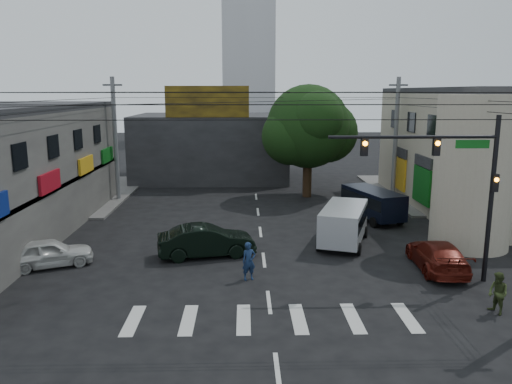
{
  "coord_description": "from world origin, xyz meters",
  "views": [
    {
      "loc": [
        -0.97,
        -21.35,
        8.14
      ],
      "look_at": [
        -0.34,
        4.0,
        3.01
      ],
      "focal_mm": 35.0,
      "sensor_mm": 36.0,
      "label": 1
    }
  ],
  "objects_px": {
    "utility_pole_far_right": "(395,139)",
    "navy_van": "(372,205)",
    "white_compact": "(49,253)",
    "utility_pole_far_left": "(115,140)",
    "dark_sedan": "(206,241)",
    "traffic_officer": "(249,261)",
    "maroon_sedan": "(437,255)",
    "traffic_gantry": "(454,172)",
    "silver_minivan": "(344,225)",
    "street_tree": "(308,127)",
    "pedestrian_olive": "(498,293)"
  },
  "relations": [
    {
      "from": "white_compact",
      "to": "utility_pole_far_left",
      "type": "bearing_deg",
      "value": -21.71
    },
    {
      "from": "traffic_officer",
      "to": "white_compact",
      "type": "bearing_deg",
      "value": 150.04
    },
    {
      "from": "silver_minivan",
      "to": "traffic_officer",
      "type": "bearing_deg",
      "value": 153.81
    },
    {
      "from": "maroon_sedan",
      "to": "pedestrian_olive",
      "type": "height_order",
      "value": "pedestrian_olive"
    },
    {
      "from": "utility_pole_far_left",
      "to": "white_compact",
      "type": "height_order",
      "value": "utility_pole_far_left"
    },
    {
      "from": "maroon_sedan",
      "to": "navy_van",
      "type": "bearing_deg",
      "value": -82.61
    },
    {
      "from": "dark_sedan",
      "to": "silver_minivan",
      "type": "distance_m",
      "value": 7.51
    },
    {
      "from": "navy_van",
      "to": "utility_pole_far_left",
      "type": "bearing_deg",
      "value": 52.74
    },
    {
      "from": "street_tree",
      "to": "navy_van",
      "type": "bearing_deg",
      "value": -65.67
    },
    {
      "from": "dark_sedan",
      "to": "maroon_sedan",
      "type": "xyz_separation_m",
      "value": [
        10.83,
        -2.2,
        -0.11
      ]
    },
    {
      "from": "white_compact",
      "to": "street_tree",
      "type": "bearing_deg",
      "value": -65.12
    },
    {
      "from": "white_compact",
      "to": "traffic_officer",
      "type": "height_order",
      "value": "traffic_officer"
    },
    {
      "from": "dark_sedan",
      "to": "traffic_officer",
      "type": "bearing_deg",
      "value": -158.58
    },
    {
      "from": "navy_van",
      "to": "pedestrian_olive",
      "type": "bearing_deg",
      "value": 166.87
    },
    {
      "from": "navy_van",
      "to": "traffic_officer",
      "type": "xyz_separation_m",
      "value": [
        -8.07,
        -10.27,
        -0.14
      ]
    },
    {
      "from": "traffic_gantry",
      "to": "white_compact",
      "type": "height_order",
      "value": "traffic_gantry"
    },
    {
      "from": "white_compact",
      "to": "silver_minivan",
      "type": "distance_m",
      "value": 14.93
    },
    {
      "from": "utility_pole_far_right",
      "to": "silver_minivan",
      "type": "height_order",
      "value": "utility_pole_far_right"
    },
    {
      "from": "dark_sedan",
      "to": "traffic_officer",
      "type": "xyz_separation_m",
      "value": [
        2.1,
        -3.25,
        0.06
      ]
    },
    {
      "from": "white_compact",
      "to": "silver_minivan",
      "type": "xyz_separation_m",
      "value": [
        14.57,
        3.21,
        0.37
      ]
    },
    {
      "from": "traffic_gantry",
      "to": "navy_van",
      "type": "height_order",
      "value": "traffic_gantry"
    },
    {
      "from": "utility_pole_far_left",
      "to": "silver_minivan",
      "type": "bearing_deg",
      "value": -37.57
    },
    {
      "from": "utility_pole_far_right",
      "to": "pedestrian_olive",
      "type": "xyz_separation_m",
      "value": [
        -2.07,
        -20.24,
        -3.8
      ]
    },
    {
      "from": "street_tree",
      "to": "dark_sedan",
      "type": "xyz_separation_m",
      "value": [
        -6.86,
        -14.33,
        -4.68
      ]
    },
    {
      "from": "traffic_gantry",
      "to": "navy_van",
      "type": "xyz_separation_m",
      "value": [
        -0.52,
        10.69,
        -3.84
      ]
    },
    {
      "from": "dark_sedan",
      "to": "white_compact",
      "type": "xyz_separation_m",
      "value": [
        -7.3,
        -1.35,
        -0.12
      ]
    },
    {
      "from": "silver_minivan",
      "to": "traffic_gantry",
      "type": "bearing_deg",
      "value": -129.16
    },
    {
      "from": "dark_sedan",
      "to": "pedestrian_olive",
      "type": "height_order",
      "value": "pedestrian_olive"
    },
    {
      "from": "dark_sedan",
      "to": "traffic_officer",
      "type": "height_order",
      "value": "traffic_officer"
    },
    {
      "from": "utility_pole_far_left",
      "to": "traffic_officer",
      "type": "height_order",
      "value": "utility_pole_far_left"
    },
    {
      "from": "silver_minivan",
      "to": "pedestrian_olive",
      "type": "bearing_deg",
      "value": -136.19
    },
    {
      "from": "traffic_gantry",
      "to": "dark_sedan",
      "type": "height_order",
      "value": "traffic_gantry"
    },
    {
      "from": "dark_sedan",
      "to": "traffic_officer",
      "type": "relative_size",
      "value": 2.97
    },
    {
      "from": "dark_sedan",
      "to": "white_compact",
      "type": "bearing_deg",
      "value": 89.09
    },
    {
      "from": "utility_pole_far_left",
      "to": "navy_van",
      "type": "height_order",
      "value": "utility_pole_far_left"
    },
    {
      "from": "utility_pole_far_right",
      "to": "white_compact",
      "type": "height_order",
      "value": "utility_pole_far_right"
    },
    {
      "from": "maroon_sedan",
      "to": "silver_minivan",
      "type": "xyz_separation_m",
      "value": [
        -3.56,
        4.05,
        0.35
      ]
    },
    {
      "from": "traffic_gantry",
      "to": "white_compact",
      "type": "relative_size",
      "value": 1.69
    },
    {
      "from": "white_compact",
      "to": "navy_van",
      "type": "xyz_separation_m",
      "value": [
        17.47,
        8.37,
        0.31
      ]
    },
    {
      "from": "dark_sedan",
      "to": "navy_van",
      "type": "relative_size",
      "value": 0.96
    },
    {
      "from": "maroon_sedan",
      "to": "pedestrian_olive",
      "type": "bearing_deg",
      "value": 98.78
    },
    {
      "from": "utility_pole_far_right",
      "to": "navy_van",
      "type": "distance_m",
      "value": 7.94
    },
    {
      "from": "traffic_gantry",
      "to": "dark_sedan",
      "type": "relative_size",
      "value": 1.42
    },
    {
      "from": "dark_sedan",
      "to": "traffic_gantry",
      "type": "bearing_deg",
      "value": -120.36
    },
    {
      "from": "street_tree",
      "to": "dark_sedan",
      "type": "relative_size",
      "value": 1.72
    },
    {
      "from": "street_tree",
      "to": "maroon_sedan",
      "type": "relative_size",
      "value": 1.8
    },
    {
      "from": "white_compact",
      "to": "pedestrian_olive",
      "type": "height_order",
      "value": "pedestrian_olive"
    },
    {
      "from": "maroon_sedan",
      "to": "white_compact",
      "type": "bearing_deg",
      "value": 0.56
    },
    {
      "from": "white_compact",
      "to": "silver_minivan",
      "type": "relative_size",
      "value": 0.81
    },
    {
      "from": "silver_minivan",
      "to": "navy_van",
      "type": "bearing_deg",
      "value": -10.11
    }
  ]
}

